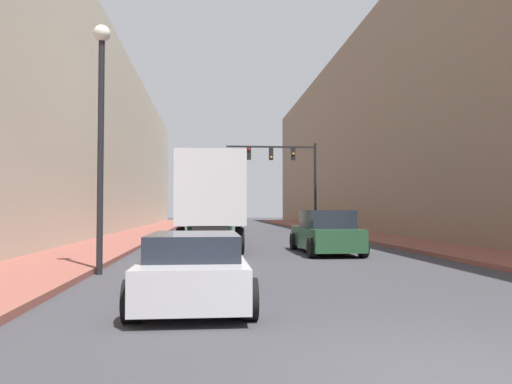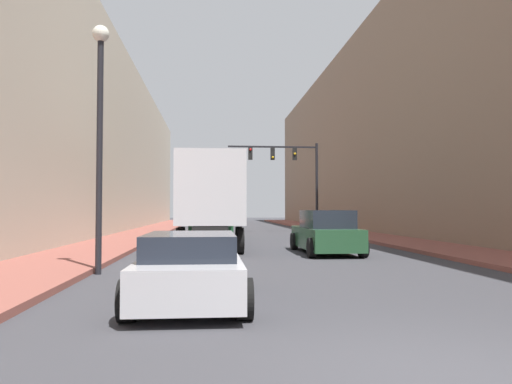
{
  "view_description": "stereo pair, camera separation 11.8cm",
  "coord_description": "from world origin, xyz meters",
  "px_view_note": "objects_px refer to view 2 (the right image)",
  "views": [
    {
      "loc": [
        -2.49,
        -4.85,
        1.67
      ],
      "look_at": [
        -0.73,
        13.77,
        2.34
      ],
      "focal_mm": 35.0,
      "sensor_mm": 36.0,
      "label": 1
    },
    {
      "loc": [
        -2.37,
        -4.86,
        1.67
      ],
      "look_at": [
        -0.73,
        13.77,
        2.34
      ],
      "focal_mm": 35.0,
      "sensor_mm": 36.0,
      "label": 2
    }
  ],
  "objects_px": {
    "street_lamp": "(100,113)",
    "traffic_signal_gantry": "(293,168)",
    "sedan_car": "(191,268)",
    "semi_truck": "(211,199)",
    "suv_car": "(326,233)"
  },
  "relations": [
    {
      "from": "traffic_signal_gantry",
      "to": "semi_truck",
      "type": "bearing_deg",
      "value": -116.85
    },
    {
      "from": "semi_truck",
      "to": "traffic_signal_gantry",
      "type": "distance_m",
      "value": 13.5
    },
    {
      "from": "semi_truck",
      "to": "traffic_signal_gantry",
      "type": "relative_size",
      "value": 2.05
    },
    {
      "from": "sedan_car",
      "to": "street_lamp",
      "type": "height_order",
      "value": "street_lamp"
    },
    {
      "from": "traffic_signal_gantry",
      "to": "street_lamp",
      "type": "relative_size",
      "value": 1.02
    },
    {
      "from": "sedan_car",
      "to": "suv_car",
      "type": "distance_m",
      "value": 10.88
    },
    {
      "from": "sedan_car",
      "to": "traffic_signal_gantry",
      "type": "height_order",
      "value": "traffic_signal_gantry"
    },
    {
      "from": "street_lamp",
      "to": "traffic_signal_gantry",
      "type": "bearing_deg",
      "value": 68.84
    },
    {
      "from": "traffic_signal_gantry",
      "to": "street_lamp",
      "type": "xyz_separation_m",
      "value": [
        -8.86,
        -22.88,
        -0.5
      ]
    },
    {
      "from": "semi_truck",
      "to": "suv_car",
      "type": "bearing_deg",
      "value": -50.77
    },
    {
      "from": "suv_car",
      "to": "traffic_signal_gantry",
      "type": "distance_m",
      "value": 17.76
    },
    {
      "from": "sedan_car",
      "to": "street_lamp",
      "type": "relative_size",
      "value": 0.66
    },
    {
      "from": "traffic_signal_gantry",
      "to": "street_lamp",
      "type": "height_order",
      "value": "traffic_signal_gantry"
    },
    {
      "from": "semi_truck",
      "to": "street_lamp",
      "type": "xyz_separation_m",
      "value": [
        -2.87,
        -11.05,
        2.03
      ]
    },
    {
      "from": "traffic_signal_gantry",
      "to": "sedan_car",
      "type": "bearing_deg",
      "value": -103.11
    }
  ]
}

